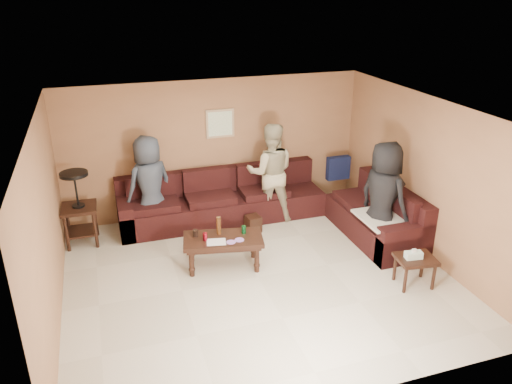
% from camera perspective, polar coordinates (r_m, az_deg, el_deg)
% --- Properties ---
extents(room, '(5.60, 5.50, 2.50)m').
position_cam_1_polar(room, '(6.77, 0.21, 2.23)').
color(room, beige).
rests_on(room, ground).
extents(sectional_sofa, '(4.65, 2.90, 0.97)m').
position_cam_1_polar(sectional_sofa, '(8.86, 2.14, -1.97)').
color(sectional_sofa, black).
rests_on(sectional_sofa, ground).
extents(coffee_table, '(1.28, 0.81, 0.78)m').
position_cam_1_polar(coffee_table, '(7.59, -3.80, -5.72)').
color(coffee_table, black).
rests_on(coffee_table, ground).
extents(end_table_left, '(0.57, 0.57, 1.26)m').
position_cam_1_polar(end_table_left, '(8.64, -19.61, -1.62)').
color(end_table_left, black).
rests_on(end_table_left, ground).
extents(side_table_right, '(0.59, 0.51, 0.59)m').
position_cam_1_polar(side_table_right, '(7.50, 17.72, -7.54)').
color(side_table_right, black).
rests_on(side_table_right, ground).
extents(waste_bin, '(0.27, 0.27, 0.29)m').
position_cam_1_polar(waste_bin, '(8.74, -0.32, -3.63)').
color(waste_bin, black).
rests_on(waste_bin, ground).
extents(wall_art, '(0.52, 0.04, 0.52)m').
position_cam_1_polar(wall_art, '(9.06, -4.13, 7.81)').
color(wall_art, tan).
rests_on(wall_art, ground).
extents(person_left, '(0.99, 0.85, 1.72)m').
position_cam_1_polar(person_left, '(8.68, -12.05, 0.82)').
color(person_left, '#323A46').
rests_on(person_left, ground).
extents(person_middle, '(1.03, 0.89, 1.80)m').
position_cam_1_polar(person_middle, '(8.94, 1.66, 2.26)').
color(person_middle, tan).
rests_on(person_middle, ground).
extents(person_right, '(0.84, 1.03, 1.82)m').
position_cam_1_polar(person_right, '(8.12, 14.32, -0.59)').
color(person_right, black).
rests_on(person_right, ground).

